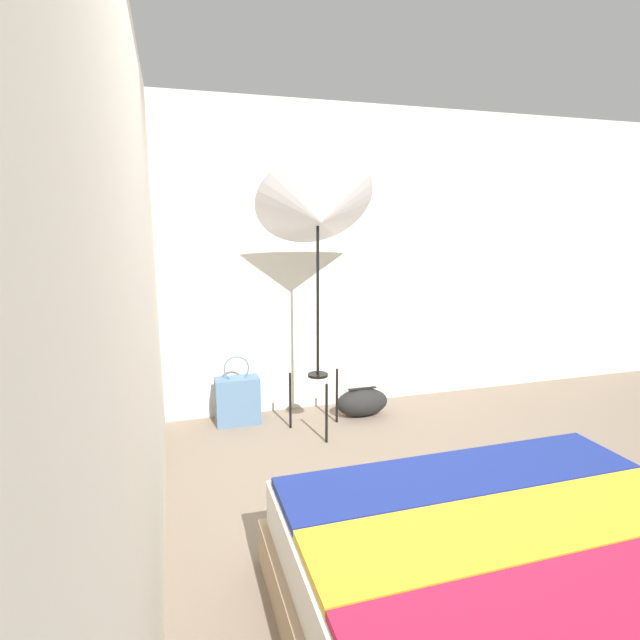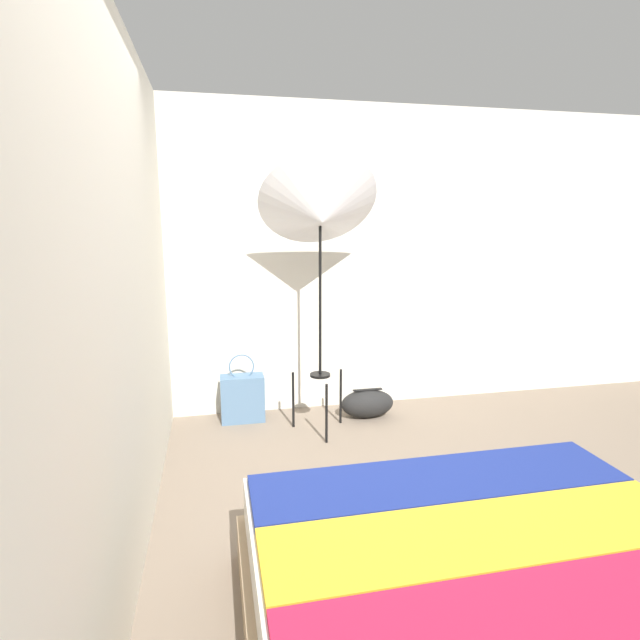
# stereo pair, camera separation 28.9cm
# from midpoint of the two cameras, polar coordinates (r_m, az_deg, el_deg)

# --- Properties ---
(ground_plane) EXTENTS (14.00, 14.00, 0.00)m
(ground_plane) POSITION_cam_midpoint_polar(r_m,az_deg,el_deg) (2.79, 12.48, -25.02)
(ground_plane) COLOR #756656
(wall_back) EXTENTS (8.00, 0.05, 2.60)m
(wall_back) POSITION_cam_midpoint_polar(r_m,az_deg,el_deg) (4.29, 1.36, 6.71)
(wall_back) COLOR beige
(wall_back) RESTS_ON ground_plane
(wall_side_left) EXTENTS (0.05, 8.00, 2.60)m
(wall_side_left) POSITION_cam_midpoint_polar(r_m,az_deg,el_deg) (3.06, -17.13, 4.41)
(wall_side_left) COLOR beige
(wall_side_left) RESTS_ON ground_plane
(bed) EXTENTS (1.84, 1.82, 0.47)m
(bed) POSITION_cam_midpoint_polar(r_m,az_deg,el_deg) (2.21, 25.39, -29.40)
(bed) COLOR #997F60
(bed) RESTS_ON ground_plane
(photo_umbrella) EXTENTS (0.90, 0.79, 2.11)m
(photo_umbrella) POSITION_cam_midpoint_polar(r_m,az_deg,el_deg) (3.73, 2.28, 12.17)
(photo_umbrella) COLOR black
(photo_umbrella) RESTS_ON ground_plane
(tote_bag) EXTENTS (0.36, 0.18, 0.57)m
(tote_bag) POSITION_cam_midpoint_polar(r_m,az_deg,el_deg) (4.21, -6.90, -8.83)
(tote_bag) COLOR slate
(tote_bag) RESTS_ON ground_plane
(duffel_bag) EXTENTS (0.46, 0.24, 0.25)m
(duffel_bag) POSITION_cam_midpoint_polar(r_m,az_deg,el_deg) (4.31, 7.37, -9.47)
(duffel_bag) COLOR black
(duffel_bag) RESTS_ON ground_plane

